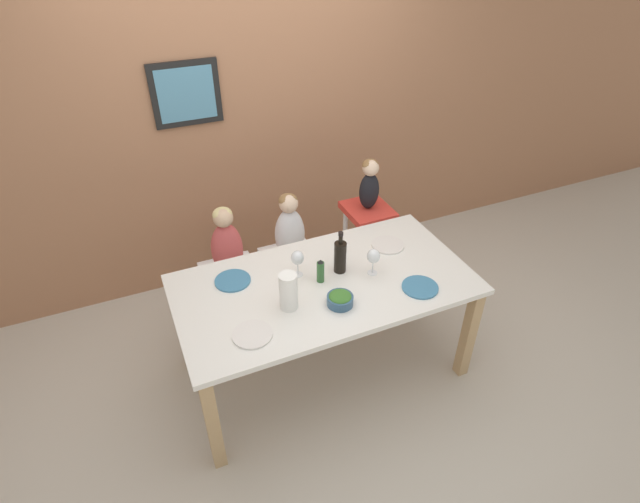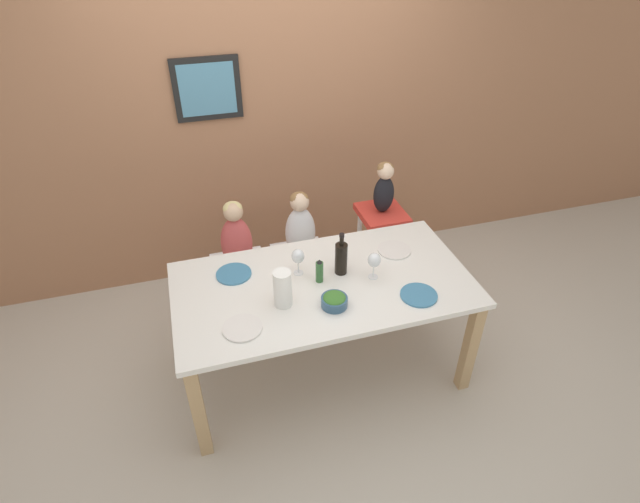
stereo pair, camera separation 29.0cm
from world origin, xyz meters
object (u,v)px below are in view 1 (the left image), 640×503
at_px(chair_far_left, 231,280).
at_px(person_child_left, 226,243).
at_px(person_child_center, 290,228).
at_px(dinner_plate_back_right, 388,245).
at_px(chair_far_center, 291,265).
at_px(wine_bottle, 340,256).
at_px(chair_right_highchair, 367,226).
at_px(dinner_plate_front_left, 252,334).
at_px(dinner_plate_back_left, 233,281).
at_px(paper_towel_roll, 288,291).
at_px(wine_glass_near, 373,257).
at_px(dinner_plate_front_right, 420,287).
at_px(salad_bowl_large, 340,299).
at_px(person_baby_right, 370,182).
at_px(wine_glass_far, 298,258).

relative_size(chair_far_left, person_child_left, 0.85).
height_order(person_child_center, dinner_plate_back_right, person_child_center).
bearing_deg(chair_far_center, wine_bottle, -81.86).
bearing_deg(wine_bottle, chair_right_highchair, 49.75).
distance_m(dinner_plate_front_left, dinner_plate_back_right, 1.14).
bearing_deg(dinner_plate_back_right, person_child_left, 151.41).
bearing_deg(dinner_plate_back_left, person_child_left, 80.17).
xyz_separation_m(person_child_left, paper_towel_roll, (0.15, -0.82, 0.15)).
bearing_deg(wine_glass_near, dinner_plate_front_left, -165.45).
bearing_deg(dinner_plate_front_right, salad_bowl_large, 172.95).
height_order(chair_right_highchair, person_baby_right, person_baby_right).
xyz_separation_m(person_child_left, dinner_plate_front_right, (0.91, -0.97, 0.05)).
bearing_deg(chair_far_center, salad_bowl_large, -92.47).
relative_size(chair_far_center, dinner_plate_front_left, 2.08).
relative_size(person_child_center, wine_glass_far, 3.03).
relative_size(person_child_center, wine_bottle, 1.86).
relative_size(person_child_center, paper_towel_roll, 2.32).
distance_m(chair_right_highchair, paper_towel_roll, 1.28).
distance_m(paper_towel_roll, wine_glass_near, 0.58).
bearing_deg(dinner_plate_back_left, chair_far_center, 41.15).
height_order(chair_far_center, salad_bowl_large, salad_bowl_large).
height_order(chair_far_center, person_baby_right, person_baby_right).
bearing_deg(chair_far_center, dinner_plate_front_left, -120.81).
distance_m(salad_bowl_large, dinner_plate_front_left, 0.53).
distance_m(dinner_plate_back_right, dinner_plate_front_right, 0.45).
relative_size(person_child_left, wine_glass_near, 3.03).
xyz_separation_m(chair_far_center, chair_right_highchair, (0.63, 0.00, 0.18)).
relative_size(paper_towel_roll, dinner_plate_back_left, 1.05).
distance_m(person_baby_right, wine_glass_far, 0.97).
bearing_deg(wine_glass_near, salad_bowl_large, -149.50).
distance_m(dinner_plate_back_left, dinner_plate_back_right, 1.03).
distance_m(paper_towel_roll, dinner_plate_front_right, 0.78).
distance_m(chair_right_highchair, wine_glass_near, 0.87).
bearing_deg(dinner_plate_back_right, paper_towel_roll, -159.65).
bearing_deg(chair_far_left, wine_glass_near, -45.54).
bearing_deg(person_child_center, person_child_left, 180.00).
bearing_deg(dinner_plate_front_left, dinner_plate_front_right, -1.31).
xyz_separation_m(wine_glass_far, dinner_plate_back_right, (0.65, 0.05, -0.12)).
bearing_deg(chair_far_center, chair_right_highchair, 0.00).
distance_m(person_child_center, dinner_plate_front_right, 1.07).
bearing_deg(wine_glass_far, dinner_plate_front_left, -136.91).
distance_m(wine_glass_near, dinner_plate_front_right, 0.33).
bearing_deg(wine_bottle, chair_far_left, 130.89).
xyz_separation_m(wine_bottle, dinner_plate_front_right, (0.36, -0.34, -0.10)).
xyz_separation_m(person_child_left, wine_glass_far, (0.30, -0.57, 0.16)).
xyz_separation_m(chair_right_highchair, wine_bottle, (-0.54, -0.63, 0.29)).
bearing_deg(dinner_plate_front_right, wine_bottle, 136.73).
bearing_deg(chair_right_highchair, dinner_plate_front_right, -100.29).
bearing_deg(wine_bottle, dinner_plate_front_left, -154.34).
bearing_deg(wine_glass_far, dinner_plate_back_left, 165.78).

